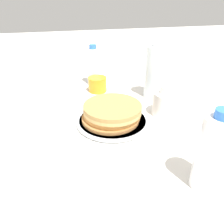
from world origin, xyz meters
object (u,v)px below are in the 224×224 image
pancake_stack (112,112)px  cream_jug (167,103)px  juice_glass (97,84)px  water_bottle_near (213,154)px  water_bottle_mid (94,66)px  water_bottle_far (155,72)px  plate (112,121)px

pancake_stack → cream_jug: cream_jug is taller
juice_glass → water_bottle_near: water_bottle_near is taller
water_bottle_mid → water_bottle_far: size_ratio=0.81×
pancake_stack → water_bottle_near: size_ratio=1.03×
plate → juice_glass: bearing=-0.1°
plate → juice_glass: size_ratio=3.03×
juice_glass → plate: bearing=179.9°
cream_jug → water_bottle_near: water_bottle_near is taller
plate → pancake_stack: bearing=22.4°
cream_jug → water_bottle_near: size_ratio=0.55×
plate → water_bottle_far: (0.16, -0.22, 0.10)m
pancake_stack → water_bottle_far: (0.16, -0.22, 0.07)m
plate → water_bottle_far: water_bottle_far is taller
cream_jug → juice_glass: bearing=37.0°
pancake_stack → water_bottle_far: size_ratio=0.89×
juice_glass → water_bottle_near: 0.60m
plate → water_bottle_far: 0.29m
water_bottle_near → water_bottle_mid: size_ratio=1.07×
pancake_stack → juice_glass: bearing=-0.3°
plate → juice_glass: juice_glass is taller
plate → water_bottle_mid: 0.37m
plate → cream_jug: 0.20m
plate → juice_glass: (0.27, -0.00, 0.02)m
cream_jug → water_bottle_far: bearing=-6.4°
water_bottle_near → water_bottle_far: bearing=-9.3°
juice_glass → water_bottle_mid: (0.09, -0.00, 0.05)m
water_bottle_mid → water_bottle_far: water_bottle_far is taller
plate → cream_jug: size_ratio=2.29×
plate → water_bottle_mid: (0.36, -0.00, 0.08)m
pancake_stack → water_bottle_near: (-0.31, -0.14, 0.05)m
pancake_stack → water_bottle_mid: (0.36, -0.00, 0.05)m
water_bottle_near → juice_glass: bearing=13.3°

